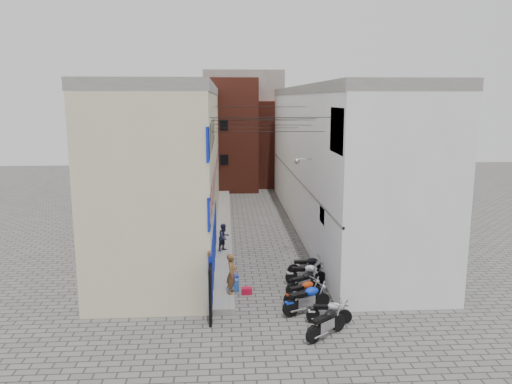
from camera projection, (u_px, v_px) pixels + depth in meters
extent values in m
plane|color=#5E5B58|center=(276.00, 314.00, 19.38)|extent=(90.00, 90.00, 0.00)
cube|color=slate|center=(224.00, 227.00, 31.98)|extent=(0.90, 26.00, 0.25)
cube|color=beige|center=(176.00, 164.00, 31.04)|extent=(5.00, 26.00, 8.50)
cube|color=#B9686D|center=(215.00, 167.00, 31.23)|extent=(0.10, 26.00, 0.80)
cube|color=#0C21B5|center=(213.00, 246.00, 23.79)|extent=(0.12, 10.20, 2.40)
cube|color=#0C21B5|center=(211.00, 163.00, 23.05)|extent=(0.10, 10.20, 4.00)
cube|color=slate|center=(173.00, 90.00, 30.20)|extent=(5.10, 26.00, 0.50)
cube|color=black|center=(211.00, 293.00, 18.63)|extent=(0.10, 1.20, 2.20)
cube|color=silver|center=(334.00, 162.00, 31.64)|extent=(5.00, 26.00, 8.50)
cube|color=#0C21B5|center=(338.00, 131.00, 19.71)|extent=(0.10, 2.40, 1.80)
cube|color=white|center=(323.00, 215.00, 22.90)|extent=(0.08, 1.00, 0.70)
cylinder|color=#B2B2B7|center=(305.00, 159.00, 25.41)|extent=(0.80, 0.06, 0.06)
sphere|color=#B2B2B7|center=(297.00, 161.00, 25.40)|extent=(0.28, 0.28, 0.28)
cube|color=slate|center=(336.00, 90.00, 30.81)|extent=(5.10, 26.00, 0.50)
cube|color=slate|center=(296.00, 176.00, 31.65)|extent=(0.10, 26.00, 0.12)
cube|color=maroon|center=(224.00, 134.00, 45.79)|extent=(6.00, 6.00, 10.00)
cube|color=maroon|center=(276.00, 143.00, 48.24)|extent=(5.00, 6.00, 8.00)
cube|color=slate|center=(243.00, 125.00, 51.71)|extent=(8.00, 5.00, 11.00)
cube|color=black|center=(247.00, 180.00, 43.87)|extent=(2.00, 0.30, 2.40)
cylinder|color=black|center=(273.00, 117.00, 19.95)|extent=(5.20, 0.02, 0.02)
cylinder|color=black|center=(268.00, 132.00, 22.04)|extent=(5.20, 0.02, 0.02)
cylinder|color=black|center=(264.00, 120.00, 24.42)|extent=(5.20, 0.02, 0.02)
cylinder|color=black|center=(260.00, 107.00, 26.76)|extent=(5.20, 0.02, 0.02)
cylinder|color=black|center=(257.00, 128.00, 29.94)|extent=(5.20, 0.02, 0.02)
cylinder|color=black|center=(254.00, 118.00, 32.79)|extent=(5.20, 0.02, 0.02)
cylinder|color=black|center=(266.00, 119.00, 22.93)|extent=(5.65, 2.07, 0.02)
cylinder|color=black|center=(262.00, 125.00, 25.95)|extent=(5.80, 1.58, 0.02)
imported|color=brown|center=(232.00, 274.00, 20.68)|extent=(0.55, 0.70, 1.69)
imported|color=#2C2C42|center=(224.00, 237.00, 26.51)|extent=(0.90, 0.90, 1.47)
cylinder|color=blue|center=(235.00, 285.00, 21.62)|extent=(0.43, 0.43, 0.53)
cylinder|color=#2033A3|center=(235.00, 281.00, 22.07)|extent=(0.39, 0.39, 0.57)
cube|color=#AE0C2A|center=(247.00, 291.00, 21.36)|extent=(0.44, 0.34, 0.27)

